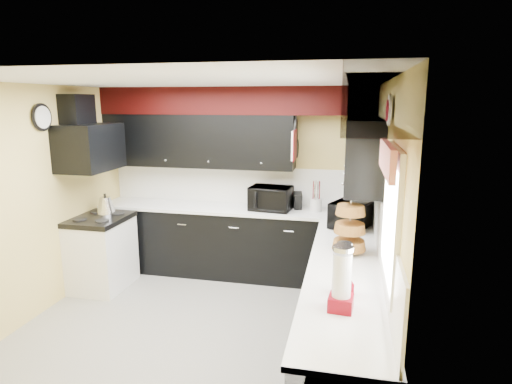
% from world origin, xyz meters
% --- Properties ---
extents(ground, '(3.60, 3.60, 0.00)m').
position_xyz_m(ground, '(0.00, 0.00, 0.00)').
color(ground, gray).
rests_on(ground, ground).
extents(wall_back, '(3.60, 0.06, 2.50)m').
position_xyz_m(wall_back, '(0.00, 1.80, 1.25)').
color(wall_back, '#E0C666').
rests_on(wall_back, ground).
extents(wall_right, '(0.06, 3.60, 2.50)m').
position_xyz_m(wall_right, '(1.80, 0.00, 1.25)').
color(wall_right, '#E0C666').
rests_on(wall_right, ground).
extents(wall_left, '(0.06, 3.60, 2.50)m').
position_xyz_m(wall_left, '(-1.80, 0.00, 1.25)').
color(wall_left, '#E0C666').
rests_on(wall_left, ground).
extents(ceiling, '(3.60, 3.60, 0.06)m').
position_xyz_m(ceiling, '(0.00, 0.00, 2.50)').
color(ceiling, white).
rests_on(ceiling, wall_back).
extents(cab_back, '(3.60, 0.60, 0.90)m').
position_xyz_m(cab_back, '(0.00, 1.50, 0.45)').
color(cab_back, black).
rests_on(cab_back, ground).
extents(cab_right, '(0.60, 3.00, 0.90)m').
position_xyz_m(cab_right, '(1.50, -0.30, 0.45)').
color(cab_right, black).
rests_on(cab_right, ground).
extents(counter_back, '(3.62, 0.64, 0.04)m').
position_xyz_m(counter_back, '(0.00, 1.50, 0.92)').
color(counter_back, white).
rests_on(counter_back, cab_back).
extents(counter_right, '(0.64, 3.02, 0.04)m').
position_xyz_m(counter_right, '(1.50, -0.30, 0.92)').
color(counter_right, white).
rests_on(counter_right, cab_right).
extents(splash_back, '(3.60, 0.02, 0.50)m').
position_xyz_m(splash_back, '(0.00, 1.79, 1.19)').
color(splash_back, white).
rests_on(splash_back, counter_back).
extents(splash_right, '(0.02, 3.60, 0.50)m').
position_xyz_m(splash_right, '(1.79, 0.00, 1.19)').
color(splash_right, white).
rests_on(splash_right, counter_right).
extents(upper_back, '(2.60, 0.35, 0.70)m').
position_xyz_m(upper_back, '(-0.50, 1.62, 1.80)').
color(upper_back, black).
rests_on(upper_back, wall_back).
extents(upper_right, '(0.35, 1.80, 0.70)m').
position_xyz_m(upper_right, '(1.62, 0.90, 1.80)').
color(upper_right, black).
rests_on(upper_right, wall_right).
extents(soffit_back, '(3.60, 0.36, 0.35)m').
position_xyz_m(soffit_back, '(0.00, 1.62, 2.33)').
color(soffit_back, black).
rests_on(soffit_back, wall_back).
extents(soffit_right, '(0.36, 3.24, 0.35)m').
position_xyz_m(soffit_right, '(1.62, -0.18, 2.33)').
color(soffit_right, black).
rests_on(soffit_right, wall_right).
extents(stove, '(0.60, 0.75, 0.86)m').
position_xyz_m(stove, '(-1.50, 0.75, 0.43)').
color(stove, white).
rests_on(stove, ground).
extents(cooktop, '(0.62, 0.77, 0.06)m').
position_xyz_m(cooktop, '(-1.50, 0.75, 0.89)').
color(cooktop, black).
rests_on(cooktop, stove).
extents(hood, '(0.50, 0.78, 0.55)m').
position_xyz_m(hood, '(-1.55, 0.75, 1.78)').
color(hood, black).
rests_on(hood, wall_left).
extents(hood_duct, '(0.24, 0.40, 0.40)m').
position_xyz_m(hood_duct, '(-1.68, 0.75, 2.20)').
color(hood_duct, black).
rests_on(hood_duct, wall_left).
extents(window, '(0.03, 0.86, 0.96)m').
position_xyz_m(window, '(1.79, -0.90, 1.55)').
color(window, white).
rests_on(window, wall_right).
extents(valance, '(0.04, 0.88, 0.20)m').
position_xyz_m(valance, '(1.73, -0.90, 1.95)').
color(valance, red).
rests_on(valance, wall_right).
extents(pan_top, '(0.03, 0.22, 0.40)m').
position_xyz_m(pan_top, '(0.82, 1.55, 2.00)').
color(pan_top, black).
rests_on(pan_top, upper_back).
extents(pan_mid, '(0.03, 0.28, 0.46)m').
position_xyz_m(pan_mid, '(0.82, 1.42, 1.75)').
color(pan_mid, black).
rests_on(pan_mid, upper_back).
extents(pan_low, '(0.03, 0.24, 0.42)m').
position_xyz_m(pan_low, '(0.82, 1.68, 1.72)').
color(pan_low, black).
rests_on(pan_low, upper_back).
extents(cut_board, '(0.03, 0.26, 0.35)m').
position_xyz_m(cut_board, '(0.83, 1.30, 1.80)').
color(cut_board, white).
rests_on(cut_board, upper_back).
extents(baskets, '(0.27, 0.27, 0.50)m').
position_xyz_m(baskets, '(1.52, 0.05, 1.18)').
color(baskets, brown).
rests_on(baskets, upper_right).
extents(clock, '(0.03, 0.30, 0.30)m').
position_xyz_m(clock, '(-1.77, 0.25, 2.15)').
color(clock, black).
rests_on(clock, wall_left).
extents(deco_plate, '(0.03, 0.24, 0.24)m').
position_xyz_m(deco_plate, '(1.77, -0.35, 2.25)').
color(deco_plate, white).
rests_on(deco_plate, wall_right).
extents(toaster_oven, '(0.57, 0.49, 0.30)m').
position_xyz_m(toaster_oven, '(0.52, 1.48, 1.09)').
color(toaster_oven, black).
rests_on(toaster_oven, counter_back).
extents(microwave, '(0.54, 0.63, 0.29)m').
position_xyz_m(microwave, '(1.55, 0.91, 1.09)').
color(microwave, black).
rests_on(microwave, counter_right).
extents(utensil_crock, '(0.18, 0.18, 0.16)m').
position_xyz_m(utensil_crock, '(1.10, 1.52, 1.02)').
color(utensil_crock, beige).
rests_on(utensil_crock, counter_back).
extents(knife_block, '(0.13, 0.16, 0.22)m').
position_xyz_m(knife_block, '(0.86, 1.58, 1.05)').
color(knife_block, black).
rests_on(knife_block, counter_back).
extents(kettle, '(0.27, 0.27, 0.21)m').
position_xyz_m(kettle, '(-1.52, 0.94, 1.02)').
color(kettle, '#B2B3B7').
rests_on(kettle, cooktop).
extents(dispenser_a, '(0.16, 0.16, 0.36)m').
position_xyz_m(dispenser_a, '(1.48, -0.85, 1.12)').
color(dispenser_a, '#680609').
rests_on(dispenser_a, counter_right).
extents(dispenser_b, '(0.17, 0.17, 0.43)m').
position_xyz_m(dispenser_b, '(1.47, -1.10, 1.16)').
color(dispenser_b, '#67040E').
rests_on(dispenser_b, counter_right).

